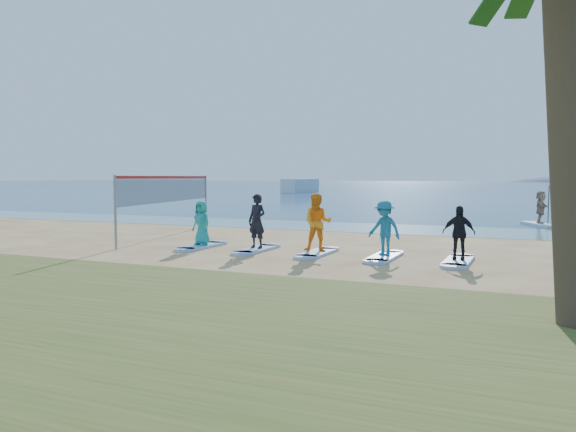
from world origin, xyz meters
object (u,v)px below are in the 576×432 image
at_px(paddleboard, 540,224).
at_px(surfboard_0, 202,246).
at_px(student_1, 257,221).
at_px(boat_offshore_a, 300,192).
at_px(surfboard_2, 317,253).
at_px(student_3, 384,228).
at_px(volleyball_net, 169,190).
at_px(student_0, 202,223).
at_px(surfboard_4, 458,261).
at_px(paddleboarder, 541,207).
at_px(student_4, 459,233).
at_px(surfboard_1, 257,249).
at_px(surfboard_3, 384,257).
at_px(student_2, 318,223).

height_order(paddleboard, surfboard_0, paddleboard).
xyz_separation_m(surfboard_0, student_1, (2.13, 0.00, 0.94)).
height_order(boat_offshore_a, surfboard_2, boat_offshore_a).
height_order(surfboard_0, student_3, student_3).
xyz_separation_m(volleyball_net, surfboard_0, (3.34, -2.77, -1.86)).
bearing_deg(student_0, paddleboard, 67.16).
bearing_deg(surfboard_4, paddleboarder, 81.15).
bearing_deg(surfboard_2, boat_offshore_a, 113.06).
bearing_deg(paddleboarder, student_3, 157.09).
bearing_deg(boat_offshore_a, student_4, -55.75).
xyz_separation_m(boat_offshore_a, student_4, (31.80, -64.69, 0.85)).
distance_m(surfboard_0, student_0, 0.80).
bearing_deg(volleyball_net, surfboard_1, -26.83).
xyz_separation_m(boat_offshore_a, surfboard_4, (31.80, -64.69, 0.04)).
bearing_deg(surfboard_0, student_3, 0.00).
distance_m(surfboard_3, surfboard_4, 2.13).
xyz_separation_m(surfboard_2, student_4, (4.27, 0.00, 0.81)).
relative_size(volleyball_net, surfboard_3, 4.03).
distance_m(boat_offshore_a, surfboard_0, 68.75).
bearing_deg(student_1, student_3, 12.36).
relative_size(student_2, student_3, 1.12).
xyz_separation_m(paddleboard, surfboard_1, (-8.61, -14.19, -0.01)).
bearing_deg(boat_offshore_a, surfboard_1, -60.49).
bearing_deg(volleyball_net, surfboard_3, -15.87).
bearing_deg(surfboard_1, surfboard_3, 0.00).
relative_size(student_0, surfboard_1, 0.69).
bearing_deg(student_4, student_2, 176.66).
distance_m(volleyball_net, surfboard_1, 6.41).
distance_m(surfboard_1, surfboard_2, 2.13).
bearing_deg(surfboard_3, volleyball_net, 164.13).
distance_m(surfboard_0, surfboard_1, 2.13).
xyz_separation_m(student_1, student_2, (2.13, 0.00, 0.02)).
xyz_separation_m(paddleboarder, surfboard_3, (-4.34, -14.19, -0.89)).
distance_m(surfboard_1, student_4, 6.45).
bearing_deg(volleyball_net, paddleboarder, 39.04).
height_order(paddleboarder, surfboard_4, paddleboarder).
height_order(surfboard_0, surfboard_1, same).
xyz_separation_m(surfboard_0, student_4, (8.53, 0.00, 0.81)).
height_order(volleyball_net, student_1, volleyball_net).
height_order(paddleboard, surfboard_3, paddleboard).
relative_size(paddleboarder, student_4, 1.06).
distance_m(student_1, surfboard_3, 4.37).
bearing_deg(student_1, paddleboarder, 71.11).
xyz_separation_m(paddleboard, student_3, (-4.34, -14.19, 0.85)).
bearing_deg(student_3, student_2, -161.34).
bearing_deg(volleyball_net, student_0, -39.66).
bearing_deg(student_0, surfboard_4, 14.29).
height_order(paddleboarder, surfboard_3, paddleboarder).
relative_size(paddleboard, student_1, 1.68).
bearing_deg(surfboard_1, student_0, 180.00).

